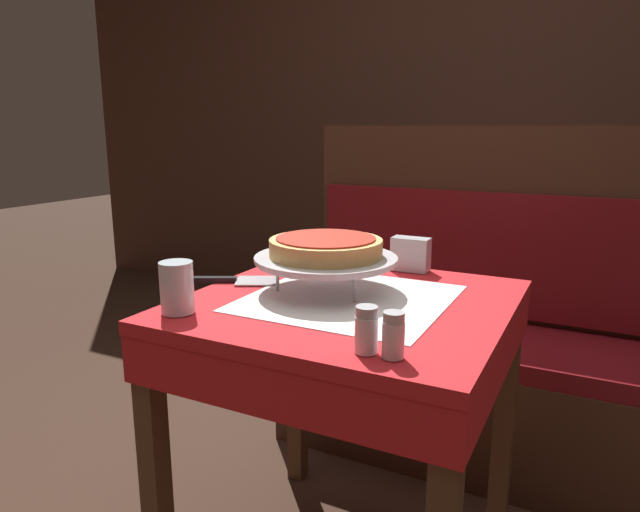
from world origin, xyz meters
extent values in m
cube|color=red|center=(0.00, 0.00, 0.72)|extent=(0.70, 0.70, 0.03)
cube|color=white|center=(0.00, 0.00, 0.74)|extent=(0.44, 0.44, 0.00)
cube|color=red|center=(0.00, 0.00, 0.66)|extent=(0.70, 0.70, 0.10)
cube|color=#4C331E|center=(-0.32, -0.32, 0.35)|extent=(0.05, 0.05, 0.71)
cube|color=#4C331E|center=(-0.32, 0.32, 0.35)|extent=(0.05, 0.05, 0.71)
cube|color=#4C331E|center=(0.32, 0.32, 0.35)|extent=(0.05, 0.05, 0.71)
cube|color=red|center=(0.01, 1.61, 0.73)|extent=(0.72, 0.72, 0.03)
cube|color=white|center=(0.01, 1.61, 0.75)|extent=(0.44, 0.44, 0.00)
cube|color=red|center=(0.01, 1.61, 0.64)|extent=(0.71, 0.71, 0.15)
cube|color=#4C331E|center=(-0.32, 1.29, 0.36)|extent=(0.05, 0.05, 0.72)
cube|color=#4C331E|center=(0.33, 1.29, 0.36)|extent=(0.05, 0.05, 0.72)
cube|color=#4C331E|center=(-0.32, 1.94, 0.36)|extent=(0.05, 0.05, 0.72)
cube|color=#4C331E|center=(0.33, 1.94, 0.36)|extent=(0.05, 0.05, 0.72)
cube|color=#3D2316|center=(0.19, 0.70, 0.20)|extent=(1.37, 0.45, 0.39)
cube|color=#600F14|center=(0.19, 0.70, 0.42)|extent=(1.34, 0.44, 0.06)
cube|color=#3D2316|center=(0.19, 0.90, 0.79)|extent=(1.37, 0.06, 0.67)
cube|color=#600F14|center=(0.19, 0.86, 0.69)|extent=(1.32, 0.02, 0.43)
cube|color=#3D2319|center=(0.00, 2.13, 1.20)|extent=(6.00, 0.04, 2.40)
cylinder|color=#ADADB2|center=(-0.07, 0.15, 0.78)|extent=(0.01, 0.01, 0.07)
cylinder|color=#ADADB2|center=(-0.17, -0.02, 0.78)|extent=(0.01, 0.01, 0.07)
cylinder|color=#ADADB2|center=(0.02, -0.02, 0.78)|extent=(0.01, 0.01, 0.07)
cylinder|color=#ADADB2|center=(-0.07, 0.03, 0.81)|extent=(0.23, 0.23, 0.01)
cylinder|color=silver|center=(-0.07, 0.03, 0.81)|extent=(0.33, 0.33, 0.01)
cylinder|color=silver|center=(-0.07, 0.03, 0.82)|extent=(0.34, 0.34, 0.01)
cylinder|color=tan|center=(-0.07, 0.03, 0.84)|extent=(0.27, 0.27, 0.04)
cylinder|color=#B22819|center=(-0.07, 0.03, 0.87)|extent=(0.23, 0.23, 0.01)
cube|color=#BCBCC1|center=(-0.26, 0.02, 0.74)|extent=(0.13, 0.12, 0.00)
cube|color=black|center=(-0.37, -0.03, 0.75)|extent=(0.14, 0.08, 0.01)
cylinder|color=silver|center=(-0.28, -0.26, 0.80)|extent=(0.07, 0.07, 0.11)
cylinder|color=silver|center=(0.16, -0.28, 0.77)|extent=(0.04, 0.04, 0.06)
cylinder|color=#B7B7BC|center=(0.16, -0.28, 0.82)|extent=(0.04, 0.04, 0.02)
cylinder|color=silver|center=(0.21, -0.28, 0.77)|extent=(0.04, 0.04, 0.06)
cylinder|color=#B7B7BC|center=(0.21, -0.28, 0.81)|extent=(0.04, 0.04, 0.02)
cube|color=#B2B2B7|center=(0.04, 0.31, 0.79)|extent=(0.10, 0.05, 0.09)
cube|color=black|center=(-0.03, 1.64, 0.77)|extent=(0.13, 0.13, 0.03)
cylinder|color=black|center=(-0.03, 1.64, 0.86)|extent=(0.01, 0.01, 0.15)
cylinder|color=#99194C|center=(-0.03, 1.69, 0.84)|extent=(0.04, 0.04, 0.12)
cylinder|color=gold|center=(-0.07, 1.62, 0.84)|extent=(0.04, 0.04, 0.12)
cylinder|color=white|center=(0.00, 1.62, 0.84)|extent=(0.04, 0.04, 0.12)
camera|label=1|loc=(0.50, -1.14, 1.12)|focal=32.00mm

